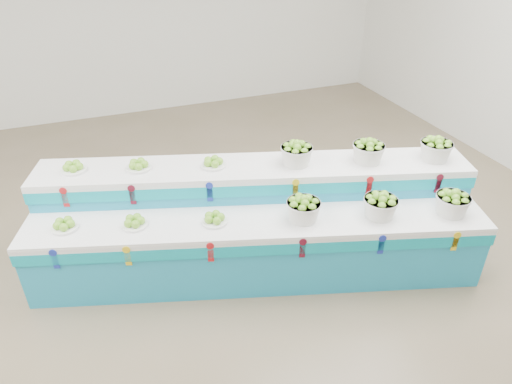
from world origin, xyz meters
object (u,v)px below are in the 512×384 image
basket_lower_left (303,208)px  plate_upper_mid (138,164)px  display_stand (256,222)px  basket_upper_right (436,149)px

basket_lower_left → plate_upper_mid: 1.68m
display_stand → basket_upper_right: 1.98m
display_stand → basket_lower_left: 0.60m
display_stand → basket_lower_left: size_ratio=13.67×
plate_upper_mid → basket_upper_right: bearing=-16.8°
display_stand → plate_upper_mid: (-1.02, 0.59, 0.56)m
plate_upper_mid → basket_upper_right: basket_upper_right is taller
plate_upper_mid → basket_upper_right: (2.87, -0.87, 0.07)m
basket_lower_left → basket_upper_right: 1.56m
basket_lower_left → plate_upper_mid: size_ratio=1.30×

